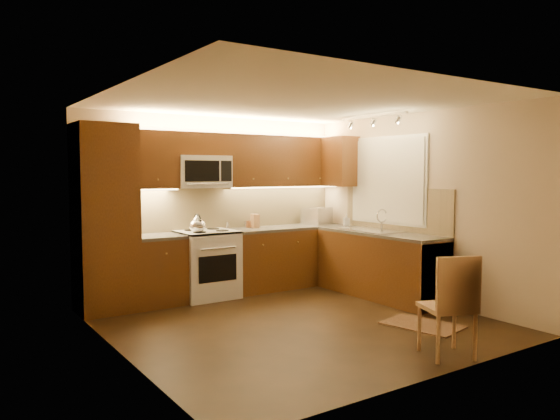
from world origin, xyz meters
TOP-DOWN VIEW (x-y plane):
  - floor at (0.00, 0.00)m, footprint 4.00×4.00m
  - ceiling at (0.00, 0.00)m, footprint 4.00×4.00m
  - wall_back at (0.00, 2.00)m, footprint 4.00×0.01m
  - wall_front at (0.00, -2.00)m, footprint 4.00×0.01m
  - wall_left at (-2.00, 0.00)m, footprint 0.01×4.00m
  - wall_right at (2.00, 0.00)m, footprint 0.01×4.00m
  - pantry at (-1.65, 1.70)m, footprint 0.70×0.60m
  - base_cab_back_left at (-0.99, 1.70)m, footprint 0.62×0.60m
  - counter_back_left at (-0.99, 1.70)m, footprint 0.62×0.60m
  - base_cab_back_right at (1.04, 1.70)m, footprint 1.92×0.60m
  - counter_back_right at (1.04, 1.70)m, footprint 1.92×0.60m
  - base_cab_right at (1.70, 0.40)m, footprint 0.60×2.00m
  - counter_right at (1.70, 0.40)m, footprint 0.60×2.00m
  - dishwasher at (1.70, -0.30)m, footprint 0.58×0.60m
  - backsplash_back at (0.35, 1.99)m, footprint 3.30×0.02m
  - backsplash_right at (1.99, 0.40)m, footprint 0.02×2.00m
  - upper_cab_back_left at (-0.99, 1.82)m, footprint 0.62×0.35m
  - upper_cab_back_right at (1.04, 1.82)m, footprint 1.92×0.35m
  - upper_cab_bridge at (-0.30, 1.82)m, footprint 0.76×0.35m
  - upper_cab_right_corner at (1.82, 1.40)m, footprint 0.35×0.50m
  - stove at (-0.30, 1.68)m, footprint 0.76×0.65m
  - microwave at (-0.30, 1.81)m, footprint 0.76×0.38m
  - window_frame at (1.99, 0.55)m, footprint 0.03×1.44m
  - window_blinds at (1.97, 0.55)m, footprint 0.02×1.36m
  - sink at (1.70, 0.55)m, footprint 0.52×0.86m
  - faucet at (1.88, 0.55)m, footprint 0.20×0.04m
  - track_light_bar at (1.55, 0.40)m, footprint 0.04×1.20m
  - kettle at (-0.51, 1.52)m, footprint 0.23×0.23m
  - toaster_oven at (1.67, 1.77)m, footprint 0.51×0.45m
  - knife_block at (0.55, 1.81)m, footprint 0.12×0.16m
  - spice_jar_a at (0.14, 1.89)m, footprint 0.06×0.06m
  - spice_jar_b at (0.48, 1.87)m, footprint 0.06×0.06m
  - spice_jar_c at (0.47, 1.94)m, footprint 0.04×0.04m
  - spice_jar_d at (0.56, 1.92)m, footprint 0.06×0.06m
  - soap_bottle at (1.87, 1.29)m, footprint 0.11×0.11m
  - rug at (1.10, -0.90)m, footprint 0.72×0.92m
  - dining_chair at (0.51, -1.70)m, footprint 0.56×0.56m

SIDE VIEW (x-z plane):
  - floor at x=0.00m, z-range -0.01..0.01m
  - rug at x=1.10m, z-range 0.00..0.01m
  - base_cab_back_left at x=-0.99m, z-range 0.00..0.86m
  - base_cab_back_right at x=1.04m, z-range 0.00..0.86m
  - base_cab_right at x=1.70m, z-range 0.00..0.86m
  - dishwasher at x=1.70m, z-range 0.01..0.85m
  - stove at x=-0.30m, z-range 0.00..0.92m
  - dining_chair at x=0.51m, z-range 0.00..0.96m
  - counter_back_left at x=-0.99m, z-range 0.86..0.90m
  - counter_back_right at x=1.04m, z-range 0.86..0.90m
  - counter_right at x=1.70m, z-range 0.86..0.90m
  - spice_jar_c at x=0.47m, z-range 0.90..0.99m
  - spice_jar_d at x=0.56m, z-range 0.90..0.99m
  - spice_jar_a at x=0.14m, z-range 0.90..1.00m
  - spice_jar_b at x=0.48m, z-range 0.90..1.00m
  - sink at x=1.70m, z-range 0.90..1.05m
  - soap_bottle at x=1.87m, z-range 0.90..1.08m
  - knife_block at x=0.55m, z-range 0.90..1.10m
  - toaster_oven at x=1.67m, z-range 0.90..1.16m
  - kettle at x=-0.51m, z-range 0.92..1.17m
  - faucet at x=1.88m, z-range 0.90..1.20m
  - pantry at x=-1.65m, z-range 0.00..2.30m
  - backsplash_back at x=0.35m, z-range 0.90..1.50m
  - backsplash_right at x=1.99m, z-range 0.90..1.50m
  - wall_back at x=0.00m, z-range 0.00..2.50m
  - wall_front at x=0.00m, z-range 0.00..2.50m
  - wall_left at x=-2.00m, z-range 0.00..2.50m
  - wall_right at x=2.00m, z-range 0.00..2.50m
  - window_frame at x=1.99m, z-range 0.98..2.22m
  - window_blinds at x=1.97m, z-range 1.02..2.18m
  - microwave at x=-0.30m, z-range 1.50..1.94m
  - upper_cab_back_left at x=-0.99m, z-range 1.50..2.25m
  - upper_cab_back_right at x=1.04m, z-range 1.50..2.25m
  - upper_cab_right_corner at x=1.82m, z-range 1.50..2.25m
  - upper_cab_bridge at x=-0.30m, z-range 1.94..2.25m
  - track_light_bar at x=1.55m, z-range 2.44..2.48m
  - ceiling at x=0.00m, z-range 2.50..2.50m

